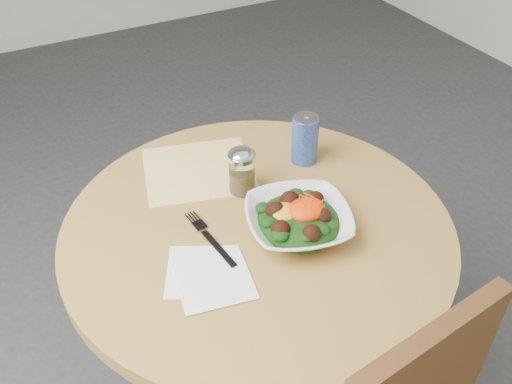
% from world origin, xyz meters
% --- Properties ---
extents(table, '(0.90, 0.90, 0.75)m').
position_xyz_m(table, '(0.00, 0.00, 0.55)').
color(table, black).
rests_on(table, ground).
extents(cloth_napkin, '(0.33, 0.31, 0.00)m').
position_xyz_m(cloth_napkin, '(-0.04, 0.25, 0.75)').
color(cloth_napkin, '#E8A50C').
rests_on(cloth_napkin, table).
extents(paper_napkins, '(0.20, 0.22, 0.00)m').
position_xyz_m(paper_napkins, '(-0.17, -0.10, 0.75)').
color(paper_napkins, white).
rests_on(paper_napkins, table).
extents(salad_bowl, '(0.29, 0.29, 0.09)m').
position_xyz_m(salad_bowl, '(0.07, -0.06, 0.78)').
color(salad_bowl, silver).
rests_on(salad_bowl, table).
extents(fork, '(0.04, 0.21, 0.00)m').
position_xyz_m(fork, '(-0.12, 0.01, 0.76)').
color(fork, black).
rests_on(fork, table).
extents(spice_shaker, '(0.07, 0.07, 0.12)m').
position_xyz_m(spice_shaker, '(0.02, 0.13, 0.81)').
color(spice_shaker, silver).
rests_on(spice_shaker, table).
extents(beverage_can, '(0.07, 0.07, 0.13)m').
position_xyz_m(beverage_can, '(0.23, 0.17, 0.82)').
color(beverage_can, '#0C178D').
rests_on(beverage_can, table).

